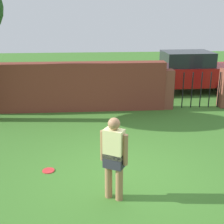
# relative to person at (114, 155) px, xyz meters

# --- Properties ---
(ground_plane) EXTENTS (40.00, 40.00, 0.00)m
(ground_plane) POSITION_rel_person_xyz_m (0.25, 0.86, -0.90)
(ground_plane) COLOR #3D7528
(brick_wall) EXTENTS (6.93, 0.50, 1.69)m
(brick_wall) POSITION_rel_person_xyz_m (-1.25, 5.51, -0.05)
(brick_wall) COLOR brown
(brick_wall) RESTS_ON ground
(person) EXTENTS (0.48, 0.37, 1.62)m
(person) POSITION_rel_person_xyz_m (0.00, 0.00, 0.00)
(person) COLOR #9E704C
(person) RESTS_ON ground
(fence_gate) EXTENTS (2.63, 0.44, 1.40)m
(fence_gate) POSITION_rel_person_xyz_m (3.41, 5.51, -0.20)
(fence_gate) COLOR brown
(fence_gate) RESTS_ON ground
(car) EXTENTS (4.25, 2.03, 1.72)m
(car) POSITION_rel_person_xyz_m (3.72, 7.80, -0.04)
(car) COLOR #A51111
(car) RESTS_ON ground
(frisbee_red) EXTENTS (0.27, 0.27, 0.02)m
(frisbee_red) POSITION_rel_person_xyz_m (-1.37, 1.14, -0.89)
(frisbee_red) COLOR red
(frisbee_red) RESTS_ON ground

